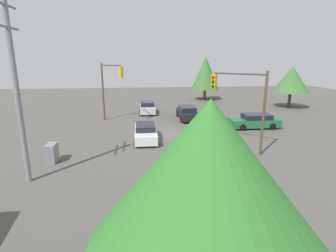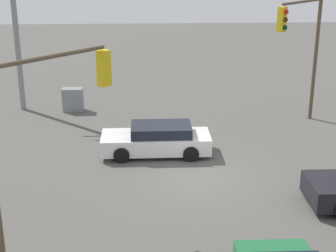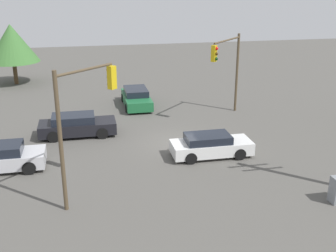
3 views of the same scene
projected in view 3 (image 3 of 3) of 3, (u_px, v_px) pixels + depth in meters
The scene contains 8 objects.
ground_plane at pixel (177, 143), 25.55m from camera, with size 80.00×80.00×0.00m, color #54514C.
sedan_dark at pixel (77, 125), 26.55m from camera, with size 4.77×2.00×1.39m.
sedan_white at pixel (211, 145), 23.51m from camera, with size 4.49×1.88×1.29m.
sedan_silver at pixel (4, 157), 21.84m from camera, with size 4.04×1.97×1.39m.
sedan_green at pixel (136, 98), 32.75m from camera, with size 2.05×4.71×1.36m.
traffic_signal_main at pixel (82, 110), 17.88m from camera, with size 2.66×2.46×6.12m.
traffic_signal_cross at pixel (228, 62), 29.18m from camera, with size 3.01×3.07×5.74m.
tree_right at pixel (12, 43), 38.51m from camera, with size 4.78×4.78×5.54m.
Camera 3 is at (5.32, 23.14, 9.50)m, focal length 45.00 mm.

